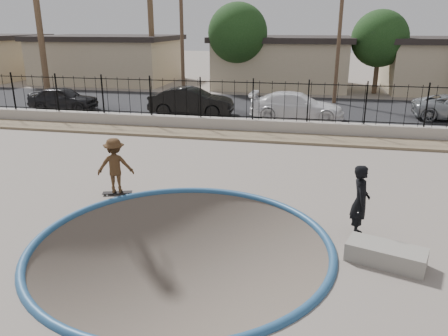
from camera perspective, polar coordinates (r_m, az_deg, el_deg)
ground at (r=22.59m, az=4.28°, el=3.01°), size 120.00×120.00×2.20m
bowl_pit at (r=10.28m, az=-5.55°, el=-9.94°), size 6.84×6.84×1.80m
coping_ring at (r=10.28m, az=-5.55°, el=-9.94°), size 7.04×7.04×0.20m
rock_strip at (r=19.62m, az=3.25°, el=4.15°), size 42.00×1.60×0.11m
retaining_wall at (r=20.62m, az=3.73°, el=5.54°), size 42.00×0.45×0.60m
fence at (r=20.39m, az=3.80°, el=8.83°), size 40.00×0.04×1.80m
street at (r=27.20m, az=5.77°, el=8.01°), size 90.00×8.00×0.04m
house_west at (r=40.37m, az=-14.81°, el=13.67°), size 11.60×8.60×3.90m
house_center at (r=36.34m, az=7.57°, el=13.65°), size 10.60×8.60×3.90m
utility_pole_left at (r=29.94m, az=-5.55°, el=17.97°), size 1.70×0.24×9.00m
utility_pole_mid at (r=28.64m, az=14.96°, el=17.96°), size 1.70×0.24×9.50m
street_tree_left at (r=33.13m, az=1.81°, el=17.18°), size 4.32×4.32×6.36m
street_tree_mid at (r=33.89m, az=19.68°, el=15.61°), size 3.96×3.96×5.83m
skater at (r=13.17m, az=-14.00°, el=-0.08°), size 1.19×0.90×1.63m
skateboard at (r=13.42m, az=-13.76°, el=-3.14°), size 0.89×0.47×0.07m
videographer at (r=10.78m, az=17.37°, el=-4.16°), size 0.45×0.66×1.77m
concrete_ledge at (r=10.04m, az=20.39°, el=-10.54°), size 1.74×1.17×0.40m
car_a at (r=27.48m, az=-20.27°, el=8.54°), size 4.05×1.87×1.34m
car_b at (r=24.30m, az=-4.29°, el=8.66°), size 4.65×1.83×1.51m
car_c at (r=23.40m, az=9.47°, el=7.98°), size 4.91×2.04×1.42m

